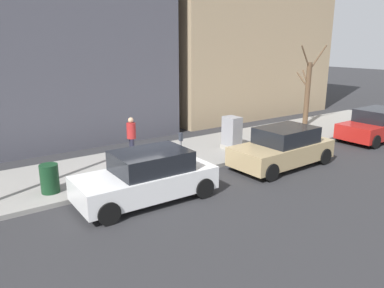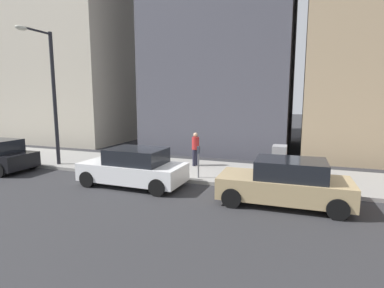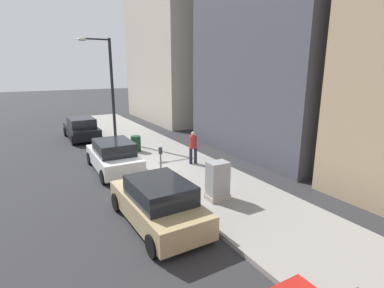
% 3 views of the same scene
% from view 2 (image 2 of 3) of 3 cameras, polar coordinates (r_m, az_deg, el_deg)
% --- Properties ---
extents(ground_plane, '(120.00, 120.00, 0.00)m').
position_cam_2_polar(ground_plane, '(13.05, -6.52, -6.85)').
color(ground_plane, '#2B2B2D').
extents(sidewalk, '(4.00, 36.00, 0.15)m').
position_cam_2_polar(sidewalk, '(14.79, -3.06, -4.65)').
color(sidewalk, gray).
rests_on(sidewalk, ground).
extents(parked_car_tan, '(2.01, 4.24, 1.52)m').
position_cam_2_polar(parked_car_tan, '(10.37, 17.31, -7.06)').
color(parked_car_tan, tan).
rests_on(parked_car_tan, ground).
extents(parked_car_white, '(1.99, 4.23, 1.52)m').
position_cam_2_polar(parked_car_white, '(12.24, -11.03, -4.45)').
color(parked_car_white, white).
rests_on(parked_car_white, ground).
extents(parking_meter, '(0.14, 0.10, 1.35)m').
position_cam_2_polar(parking_meter, '(12.59, 1.22, -2.79)').
color(parking_meter, slate).
rests_on(parking_meter, sidewalk).
extents(utility_box, '(0.83, 0.61, 1.43)m').
position_cam_2_polar(utility_box, '(12.83, 16.24, -3.51)').
color(utility_box, '#A8A399').
rests_on(utility_box, sidewalk).
extents(streetlamp, '(1.97, 0.32, 6.50)m').
position_cam_2_polar(streetlamp, '(16.33, -25.51, 9.72)').
color(streetlamp, black).
rests_on(streetlamp, sidewalk).
extents(trash_bin, '(0.56, 0.56, 0.90)m').
position_cam_2_polar(trash_bin, '(15.11, -14.85, -2.61)').
color(trash_bin, '#14381E').
rests_on(trash_bin, sidewalk).
extents(pedestrian_near_meter, '(0.39, 0.36, 1.66)m').
position_cam_2_polar(pedestrian_near_meter, '(14.88, 0.67, -0.58)').
color(pedestrian_near_meter, '#1E1E2D').
rests_on(pedestrian_near_meter, sidewalk).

